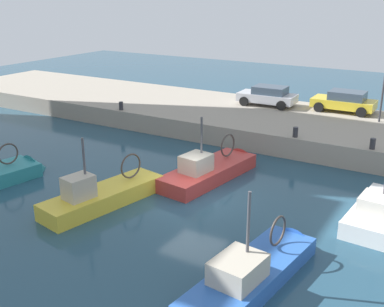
# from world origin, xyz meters

# --- Properties ---
(water_surface) EXTENTS (80.00, 80.00, 0.00)m
(water_surface) POSITION_xyz_m (0.00, 0.00, 0.00)
(water_surface) COLOR navy
(water_surface) RESTS_ON ground
(quay_wall) EXTENTS (9.00, 56.00, 1.20)m
(quay_wall) POSITION_xyz_m (11.50, 0.00, 0.60)
(quay_wall) COLOR #9E9384
(quay_wall) RESTS_ON ground
(fishing_boat_blue) EXTENTS (6.89, 2.47, 4.03)m
(fishing_boat_blue) POSITION_xyz_m (-4.44, -4.92, 0.12)
(fishing_boat_blue) COLOR #2D60B7
(fishing_boat_blue) RESTS_ON ground
(fishing_boat_red) EXTENTS (6.75, 2.74, 4.08)m
(fishing_boat_red) POSITION_xyz_m (2.58, 0.47, 0.11)
(fishing_boat_red) COLOR #BC3833
(fishing_boat_red) RESTS_ON ground
(fishing_boat_yellow) EXTENTS (6.62, 2.75, 3.92)m
(fishing_boat_yellow) POSITION_xyz_m (-2.33, 2.91, 0.11)
(fishing_boat_yellow) COLOR gold
(fishing_boat_yellow) RESTS_ON ground
(fishing_boat_white) EXTENTS (5.52, 2.57, 4.38)m
(fishing_boat_white) POSITION_xyz_m (2.13, -7.64, 0.11)
(fishing_boat_white) COLOR white
(fishing_boat_white) RESTS_ON ground
(parked_car_yellow) EXTENTS (2.06, 3.96, 1.37)m
(parked_car_yellow) POSITION_xyz_m (14.48, -2.81, 1.90)
(parked_car_yellow) COLOR gold
(parked_car_yellow) RESTS_ON quay_wall
(parked_car_silver) EXTENTS (2.11, 3.97, 1.34)m
(parked_car_silver) POSITION_xyz_m (13.55, 2.15, 1.89)
(parked_car_silver) COLOR #B7B7BC
(parked_car_silver) RESTS_ON quay_wall
(mooring_bollard_south) EXTENTS (0.28, 0.28, 0.55)m
(mooring_bollard_south) POSITION_xyz_m (7.35, -6.00, 1.48)
(mooring_bollard_south) COLOR #2D2D33
(mooring_bollard_south) RESTS_ON quay_wall
(mooring_bollard_mid) EXTENTS (0.28, 0.28, 0.55)m
(mooring_bollard_mid) POSITION_xyz_m (7.35, -2.00, 1.48)
(mooring_bollard_mid) COLOR #2D2D33
(mooring_bollard_mid) RESTS_ON quay_wall
(mooring_bollard_north) EXTENTS (0.28, 0.28, 0.55)m
(mooring_bollard_north) POSITION_xyz_m (7.35, 10.00, 1.48)
(mooring_bollard_north) COLOR #2D2D33
(mooring_bollard_north) RESTS_ON quay_wall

